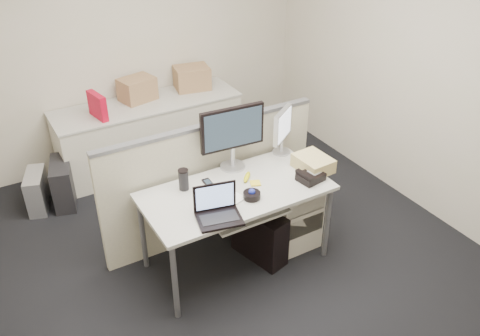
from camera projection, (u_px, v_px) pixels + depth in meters
floor at (236, 260)px, 4.41m from camera, size 4.00×4.50×0.01m
wall_back at (130, 39)px, 5.37m from camera, size 4.00×0.02×2.70m
wall_right at (428, 71)px, 4.56m from camera, size 0.02×4.50×2.70m
desk at (236, 197)px, 4.06m from camera, size 1.50×0.75×0.73m
keyboard_tray at (248, 213)px, 3.95m from camera, size 0.62×0.32×0.02m
drawer_pedestal at (287, 208)px, 4.51m from camera, size 0.40×0.55×0.65m
cubicle_partition at (211, 183)px, 4.45m from camera, size 2.00×0.06×1.10m
back_counter at (150, 134)px, 5.65m from camera, size 2.00×0.60×0.72m
monitor_main at (232, 138)px, 4.18m from camera, size 0.57×0.25×0.56m
monitor_small at (282, 132)px, 4.44m from camera, size 0.37×0.33×0.41m
laptop at (219, 207)px, 3.63m from camera, size 0.37×0.31×0.24m
trackball at (252, 195)px, 3.92m from camera, size 0.14×0.14×0.05m
desk_phone at (311, 177)px, 4.14m from camera, size 0.22×0.19×0.06m
paper_stack at (226, 197)px, 3.94m from camera, size 0.26×0.30×0.01m
sticky_pad at (255, 183)px, 4.10m from camera, size 0.11×0.11×0.01m
travel_mug at (184, 180)px, 4.00m from camera, size 0.10×0.10×0.17m
banana at (247, 177)px, 4.16m from camera, size 0.14×0.15×0.04m
cellphone at (208, 183)px, 4.11m from camera, size 0.06×0.12×0.02m
manila_folders at (313, 163)px, 4.27m from camera, size 0.26×0.33×0.12m
keyboard at (250, 206)px, 3.99m from camera, size 0.47×0.28×0.02m
pc_tower_desk at (259, 235)px, 4.34m from camera, size 0.32×0.53×0.47m
pc_tower_spare_dark at (63, 183)px, 5.04m from camera, size 0.31×0.51×0.45m
pc_tower_spare_silver at (37, 191)px, 4.98m from camera, size 0.28×0.44×0.38m
cardboard_box_left at (137, 90)px, 5.46m from camera, size 0.41×0.34×0.27m
cardboard_box_right at (192, 79)px, 5.73m from camera, size 0.43×0.36×0.27m
red_binder at (98, 107)px, 5.08m from camera, size 0.12×0.30×0.28m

